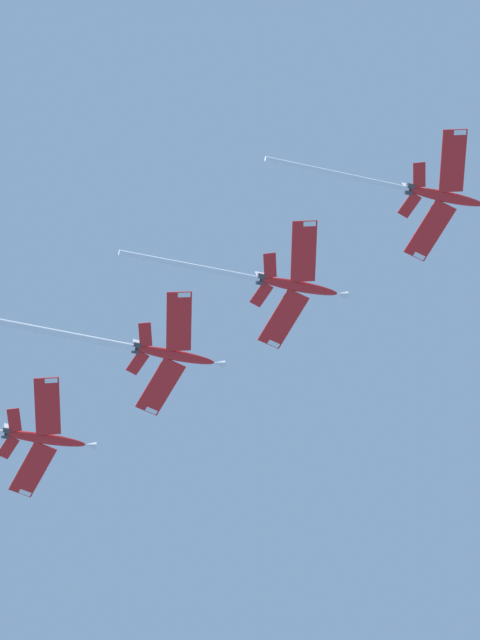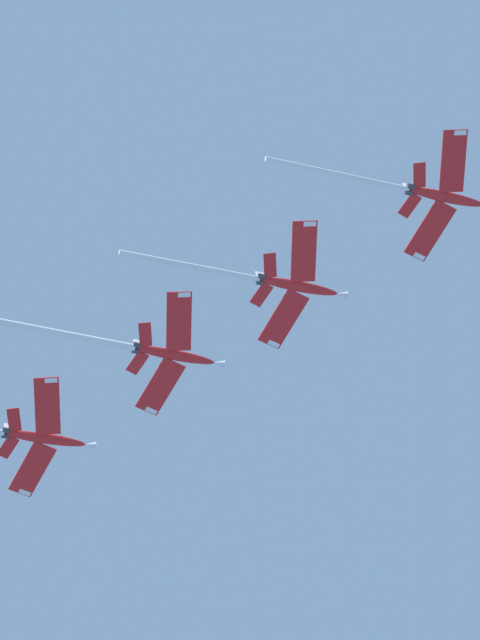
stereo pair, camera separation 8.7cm
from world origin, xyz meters
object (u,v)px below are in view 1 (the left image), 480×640
Objects in this scene: jet_lead at (425,192)px; jet_second at (276,282)px; jet_fourth at (22,435)px; jet_third at (140,349)px.

jet_lead is 24.78m from jet_second.
jet_fourth is at bearing -133.98° from jet_lead.
jet_lead is at bearing 46.02° from jet_fourth.
jet_lead reaches higher than jet_fourth.
jet_lead is at bearing 46.94° from jet_second.
jet_lead is at bearing 48.62° from jet_third.
jet_third is (-30.42, -34.53, -6.39)m from jet_lead.
jet_fourth is (-46.72, -48.42, -8.98)m from jet_lead.
jet_lead is 1.03× the size of jet_second.
jet_third reaches higher than jet_fourth.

